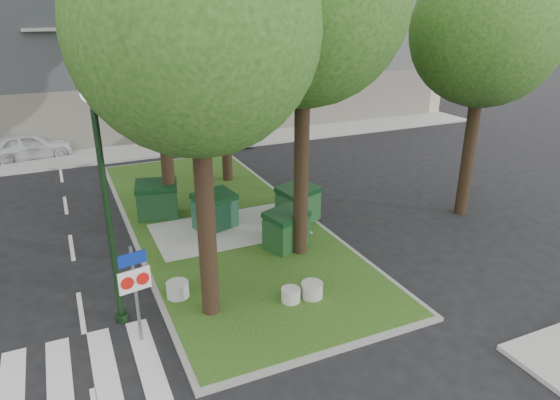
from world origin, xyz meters
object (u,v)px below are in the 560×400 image
litter_bin (286,198)px  car_silver (218,138)px  bollard_left (178,289)px  dumpster_a (157,200)px  bollard_right (312,290)px  car_white (28,146)px  tree_median_mid (157,16)px  tree_median_near_left (197,4)px  dumpster_d (298,204)px  tree_street_right (489,16)px  bollard_mid (291,295)px  dumpster_b (215,211)px  street_lamp (103,181)px  dumpster_c (286,229)px  traffic_sign_pole (134,282)px

litter_bin → car_silver: 9.33m
bollard_left → dumpster_a: bearing=83.3°
bollard_right → car_white: 18.78m
dumpster_a → bollard_right: size_ratio=2.87×
tree_median_mid → bollard_left: tree_median_mid is taller
tree_median_near_left → dumpster_d: 8.90m
tree_median_near_left → tree_street_right: bearing=13.4°
car_silver → bollard_left: bearing=163.0°
tree_median_near_left → bollard_mid: 7.29m
litter_bin → dumpster_b: bearing=-166.9°
dumpster_d → street_lamp: street_lamp is taller
bollard_left → street_lamp: 3.68m
tree_street_right → dumpster_a: bearing=159.0°
dumpster_a → litter_bin: dumpster_a is taller
dumpster_c → dumpster_d: 2.10m
tree_median_mid → bollard_mid: tree_median_mid is taller
bollard_mid → car_white: car_white is taller
tree_median_mid → street_lamp: tree_median_mid is taller
tree_median_near_left → dumpster_c: size_ratio=6.53×
dumpster_b → car_silver: dumpster_b is taller
dumpster_a → bollard_left: 5.64m
tree_median_mid → dumpster_c: 7.94m
dumpster_b → bollard_right: size_ratio=2.79×
car_white → bollard_right: bearing=-165.1°
street_lamp → car_white: bearing=97.7°
tree_median_near_left → traffic_sign_pole: tree_median_near_left is taller
tree_median_mid → bollard_mid: (1.43, -6.98, -6.68)m
street_lamp → bollard_mid: bearing=-15.1°
tree_street_right → bollard_right: 10.82m
dumpster_a → traffic_sign_pole: 7.18m
tree_street_right → dumpster_c: bearing=-179.3°
dumpster_b → car_white: dumpster_b is taller
dumpster_c → dumpster_a: bearing=104.5°
tree_median_near_left → dumpster_b: (1.56, 4.78, -6.58)m
dumpster_b → bollard_right: (0.96, -5.30, -0.41)m
tree_street_right → tree_median_near_left: bearing=-166.6°
dumpster_b → car_silver: bearing=55.2°
dumpster_b → traffic_sign_pole: size_ratio=0.66×
dumpster_d → car_white: dumpster_d is taller
tree_median_mid → dumpster_d: 7.73m
dumpster_c → car_white: size_ratio=0.39×
bollard_left → car_silver: (5.60, 13.85, 0.28)m
tree_median_near_left → tree_street_right: size_ratio=1.05×
car_silver → dumpster_a: bearing=154.1°
tree_street_right → dumpster_c: tree_street_right is taller
car_silver → dumpster_c: bearing=177.0°
dumpster_a → car_silver: size_ratio=0.44×
bollard_left → bollard_right: bollard_left is taller
dumpster_b → traffic_sign_pole: bearing=-140.3°
bollard_right → litter_bin: litter_bin is taller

